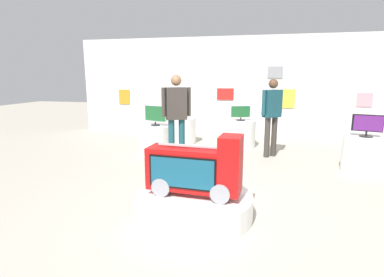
{
  "coord_description": "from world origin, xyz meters",
  "views": [
    {
      "loc": [
        0.47,
        -3.76,
        1.75
      ],
      "look_at": [
        -0.52,
        0.55,
        0.84
      ],
      "focal_mm": 28.51,
      "sensor_mm": 36.0,
      "label": 1
    }
  ],
  "objects_px": {
    "display_pedestal_center_rear": "(181,130)",
    "display_pedestal_right_rear": "(240,134)",
    "display_pedestal_far_right": "(364,155)",
    "shopper_browsing_rear": "(176,114)",
    "display_pedestal_left_rear": "(156,140)",
    "tv_on_far_right": "(367,125)",
    "tv_on_right_rear": "(241,113)",
    "tv_on_center_rear": "(180,111)",
    "tv_on_left_rear": "(155,114)",
    "novelty_firetruck_tv": "(196,170)",
    "shopper_browsing_near_truck": "(272,112)",
    "main_display_pedestal": "(194,205)"
  },
  "relations": [
    {
      "from": "display_pedestal_center_rear",
      "to": "display_pedestal_right_rear",
      "type": "distance_m",
      "value": 1.59
    },
    {
      "from": "display_pedestal_far_right",
      "to": "shopper_browsing_rear",
      "type": "bearing_deg",
      "value": -172.59
    },
    {
      "from": "display_pedestal_left_rear",
      "to": "display_pedestal_center_rear",
      "type": "height_order",
      "value": "same"
    },
    {
      "from": "display_pedestal_far_right",
      "to": "tv_on_far_right",
      "type": "bearing_deg",
      "value": -75.13
    },
    {
      "from": "tv_on_right_rear",
      "to": "tv_on_center_rear",
      "type": "bearing_deg",
      "value": 175.08
    },
    {
      "from": "display_pedestal_far_right",
      "to": "tv_on_far_right",
      "type": "xyz_separation_m",
      "value": [
        0.0,
        -0.0,
        0.55
      ]
    },
    {
      "from": "display_pedestal_right_rear",
      "to": "tv_on_left_rear",
      "type": "bearing_deg",
      "value": -145.4
    },
    {
      "from": "tv_on_left_rear",
      "to": "tv_on_far_right",
      "type": "height_order",
      "value": "tv_on_left_rear"
    },
    {
      "from": "display_pedestal_left_rear",
      "to": "novelty_firetruck_tv",
      "type": "bearing_deg",
      "value": -61.5
    },
    {
      "from": "novelty_firetruck_tv",
      "to": "shopper_browsing_near_truck",
      "type": "xyz_separation_m",
      "value": [
        0.97,
        3.26,
        0.38
      ]
    },
    {
      "from": "shopper_browsing_rear",
      "to": "tv_on_far_right",
      "type": "bearing_deg",
      "value": 7.34
    },
    {
      "from": "main_display_pedestal",
      "to": "display_pedestal_center_rear",
      "type": "height_order",
      "value": "display_pedestal_center_rear"
    },
    {
      "from": "display_pedestal_right_rear",
      "to": "tv_on_far_right",
      "type": "height_order",
      "value": "tv_on_far_right"
    },
    {
      "from": "main_display_pedestal",
      "to": "tv_on_right_rear",
      "type": "height_order",
      "value": "tv_on_right_rear"
    },
    {
      "from": "novelty_firetruck_tv",
      "to": "display_pedestal_far_right",
      "type": "distance_m",
      "value": 3.62
    },
    {
      "from": "display_pedestal_right_rear",
      "to": "display_pedestal_far_right",
      "type": "xyz_separation_m",
      "value": [
        2.37,
        -1.59,
        0.0
      ]
    },
    {
      "from": "novelty_firetruck_tv",
      "to": "shopper_browsing_near_truck",
      "type": "distance_m",
      "value": 3.43
    },
    {
      "from": "shopper_browsing_rear",
      "to": "main_display_pedestal",
      "type": "bearing_deg",
      "value": -68.5
    },
    {
      "from": "main_display_pedestal",
      "to": "shopper_browsing_near_truck",
      "type": "bearing_deg",
      "value": 73.03
    },
    {
      "from": "display_pedestal_center_rear",
      "to": "main_display_pedestal",
      "type": "bearing_deg",
      "value": -72.67
    },
    {
      "from": "display_pedestal_left_rear",
      "to": "shopper_browsing_near_truck",
      "type": "distance_m",
      "value": 2.63
    },
    {
      "from": "shopper_browsing_rear",
      "to": "display_pedestal_center_rear",
      "type": "bearing_deg",
      "value": 103.26
    },
    {
      "from": "display_pedestal_left_rear",
      "to": "display_pedestal_right_rear",
      "type": "bearing_deg",
      "value": 34.49
    },
    {
      "from": "novelty_firetruck_tv",
      "to": "display_pedestal_left_rear",
      "type": "height_order",
      "value": "novelty_firetruck_tv"
    },
    {
      "from": "display_pedestal_far_right",
      "to": "shopper_browsing_near_truck",
      "type": "height_order",
      "value": "shopper_browsing_near_truck"
    },
    {
      "from": "display_pedestal_left_rear",
      "to": "display_pedestal_right_rear",
      "type": "relative_size",
      "value": 1.0
    },
    {
      "from": "main_display_pedestal",
      "to": "tv_on_right_rear",
      "type": "bearing_deg",
      "value": 86.12
    },
    {
      "from": "novelty_firetruck_tv",
      "to": "tv_on_center_rear",
      "type": "xyz_separation_m",
      "value": [
        -1.33,
        4.2,
        0.25
      ]
    },
    {
      "from": "novelty_firetruck_tv",
      "to": "tv_on_left_rear",
      "type": "height_order",
      "value": "tv_on_left_rear"
    },
    {
      "from": "tv_on_center_rear",
      "to": "display_pedestal_right_rear",
      "type": "height_order",
      "value": "tv_on_center_rear"
    },
    {
      "from": "display_pedestal_left_rear",
      "to": "shopper_browsing_rear",
      "type": "relative_size",
      "value": 0.42
    },
    {
      "from": "display_pedestal_center_rear",
      "to": "display_pedestal_far_right",
      "type": "distance_m",
      "value": 4.31
    },
    {
      "from": "display_pedestal_center_rear",
      "to": "tv_on_right_rear",
      "type": "xyz_separation_m",
      "value": [
        1.58,
        -0.14,
        0.53
      ]
    },
    {
      "from": "main_display_pedestal",
      "to": "display_pedestal_left_rear",
      "type": "bearing_deg",
      "value": 118.22
    },
    {
      "from": "display_pedestal_left_rear",
      "to": "tv_on_center_rear",
      "type": "bearing_deg",
      "value": 81.38
    },
    {
      "from": "display_pedestal_left_rear",
      "to": "tv_on_right_rear",
      "type": "bearing_deg",
      "value": 34.42
    },
    {
      "from": "main_display_pedestal",
      "to": "shopper_browsing_rear",
      "type": "height_order",
      "value": "shopper_browsing_rear"
    },
    {
      "from": "display_pedestal_center_rear",
      "to": "tv_on_far_right",
      "type": "relative_size",
      "value": 1.63
    },
    {
      "from": "novelty_firetruck_tv",
      "to": "tv_on_far_right",
      "type": "xyz_separation_m",
      "value": [
        2.62,
        2.48,
        0.28
      ]
    },
    {
      "from": "main_display_pedestal",
      "to": "tv_on_center_rear",
      "type": "relative_size",
      "value": 3.82
    },
    {
      "from": "tv_on_left_rear",
      "to": "tv_on_far_right",
      "type": "bearing_deg",
      "value": -4.87
    },
    {
      "from": "display_pedestal_right_rear",
      "to": "shopper_browsing_near_truck",
      "type": "height_order",
      "value": "shopper_browsing_near_truck"
    },
    {
      "from": "display_pedestal_right_rear",
      "to": "tv_on_far_right",
      "type": "bearing_deg",
      "value": -33.88
    },
    {
      "from": "display_pedestal_left_rear",
      "to": "tv_on_center_rear",
      "type": "relative_size",
      "value": 1.94
    },
    {
      "from": "display_pedestal_far_right",
      "to": "tv_on_far_right",
      "type": "distance_m",
      "value": 0.55
    },
    {
      "from": "tv_on_right_rear",
      "to": "shopper_browsing_near_truck",
      "type": "xyz_separation_m",
      "value": [
        0.72,
        -0.8,
        0.13
      ]
    },
    {
      "from": "shopper_browsing_near_truck",
      "to": "display_pedestal_right_rear",
      "type": "bearing_deg",
      "value": 131.69
    },
    {
      "from": "tv_on_far_right",
      "to": "shopper_browsing_near_truck",
      "type": "height_order",
      "value": "shopper_browsing_near_truck"
    },
    {
      "from": "tv_on_center_rear",
      "to": "novelty_firetruck_tv",
      "type": "bearing_deg",
      "value": -72.4
    },
    {
      "from": "display_pedestal_far_right",
      "to": "shopper_browsing_near_truck",
      "type": "bearing_deg",
      "value": 154.65
    }
  ]
}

